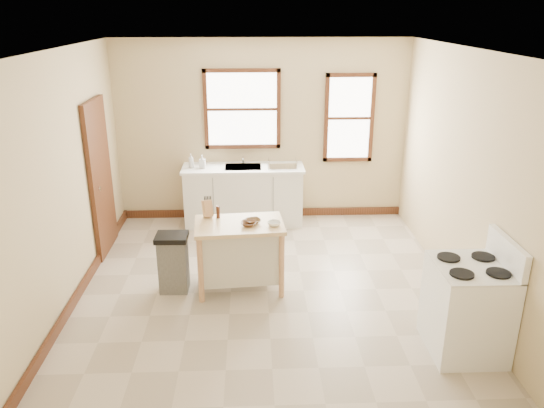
{
  "coord_description": "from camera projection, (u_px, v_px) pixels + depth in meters",
  "views": [
    {
      "loc": [
        -0.17,
        -5.61,
        3.2
      ],
      "look_at": [
        0.07,
        0.4,
        0.97
      ],
      "focal_mm": 35.0,
      "sensor_mm": 36.0,
      "label": 1
    }
  ],
  "objects": [
    {
      "name": "faucet",
      "position": [
        243.0,
        157.0,
        8.23
      ],
      "size": [
        0.03,
        0.03,
        0.22
      ],
      "primitive_type": "cylinder",
      "color": "silver",
      "rests_on": "sink_counter"
    },
    {
      "name": "window_main",
      "position": [
        242.0,
        109.0,
        8.08
      ],
      "size": [
        1.17,
        0.06,
        1.22
      ],
      "primitive_type": null,
      "color": "#412111",
      "rests_on": "wall_back"
    },
    {
      "name": "knife_block",
      "position": [
        207.0,
        209.0,
        6.33
      ],
      "size": [
        0.13,
        0.13,
        0.2
      ],
      "primitive_type": null,
      "rotation": [
        0.0,
        0.0,
        0.44
      ],
      "color": "#DCB773",
      "rests_on": "kitchen_island"
    },
    {
      "name": "wall_right",
      "position": [
        466.0,
        178.0,
        5.97
      ],
      "size": [
        0.04,
        5.0,
        2.8
      ],
      "primitive_type": "cube",
      "color": "#C9B284",
      "rests_on": "ground"
    },
    {
      "name": "window_side",
      "position": [
        349.0,
        118.0,
        8.19
      ],
      "size": [
        0.77,
        0.06,
        1.37
      ],
      "primitive_type": null,
      "color": "#412111",
      "rests_on": "wall_back"
    },
    {
      "name": "soap_bottle_a",
      "position": [
        191.0,
        161.0,
        8.02
      ],
      "size": [
        0.09,
        0.1,
        0.22
      ],
      "primitive_type": "imported",
      "rotation": [
        0.0,
        0.0,
        0.15
      ],
      "color": "#B2B2B2",
      "rests_on": "sink_counter"
    },
    {
      "name": "wall_back",
      "position": [
        262.0,
        131.0,
        8.23
      ],
      "size": [
        4.5,
        0.04,
        2.8
      ],
      "primitive_type": "cube",
      "color": "#C9B284",
      "rests_on": "ground"
    },
    {
      "name": "door_left",
      "position": [
        100.0,
        178.0,
        7.14
      ],
      "size": [
        0.06,
        0.9,
        2.1
      ],
      "primitive_type": "cube",
      "color": "#412111",
      "rests_on": "ground"
    },
    {
      "name": "ceiling",
      "position": [
        267.0,
        50.0,
        5.4
      ],
      "size": [
        5.0,
        5.0,
        0.0
      ],
      "primitive_type": "plane",
      "rotation": [
        3.14,
        0.0,
        0.0
      ],
      "color": "white",
      "rests_on": "ground"
    },
    {
      "name": "soap_bottle_b",
      "position": [
        202.0,
        161.0,
        8.02
      ],
      "size": [
        0.1,
        0.1,
        0.2
      ],
      "primitive_type": "imported",
      "rotation": [
        0.0,
        0.0,
        -0.07
      ],
      "color": "#B2B2B2",
      "rests_on": "sink_counter"
    },
    {
      "name": "trash_bin",
      "position": [
        173.0,
        263.0,
        6.28
      ],
      "size": [
        0.38,
        0.32,
        0.72
      ],
      "primitive_type": null,
      "rotation": [
        0.0,
        0.0,
        -0.02
      ],
      "color": "slate",
      "rests_on": "ground"
    },
    {
      "name": "wall_left",
      "position": [
        62.0,
        183.0,
        5.8
      ],
      "size": [
        0.04,
        5.0,
        2.8
      ],
      "primitive_type": "cube",
      "color": "#C9B284",
      "rests_on": "ground"
    },
    {
      "name": "sink_counter",
      "position": [
        244.0,
        195.0,
        8.26
      ],
      "size": [
        1.86,
        0.62,
        0.92
      ],
      "primitive_type": null,
      "color": "white",
      "rests_on": "ground"
    },
    {
      "name": "pepper_grinder",
      "position": [
        218.0,
        212.0,
        6.3
      ],
      "size": [
        0.05,
        0.05,
        0.15
      ],
      "primitive_type": "cylinder",
      "rotation": [
        0.0,
        0.0,
        0.03
      ],
      "color": "#421E11",
      "rests_on": "kitchen_island"
    },
    {
      "name": "bowl_a",
      "position": [
        249.0,
        224.0,
        6.1
      ],
      "size": [
        0.2,
        0.2,
        0.04
      ],
      "primitive_type": "imported",
      "rotation": [
        0.0,
        0.0,
        -0.09
      ],
      "color": "brown",
      "rests_on": "kitchen_island"
    },
    {
      "name": "dish_rack",
      "position": [
        282.0,
        164.0,
        8.05
      ],
      "size": [
        0.53,
        0.46,
        0.11
      ],
      "primitive_type": null,
      "rotation": [
        0.0,
        0.0,
        0.37
      ],
      "color": "silver",
      "rests_on": "sink_counter"
    },
    {
      "name": "gas_stove",
      "position": [
        468.0,
        296.0,
        5.1
      ],
      "size": [
        0.74,
        0.75,
        1.19
      ],
      "primitive_type": null,
      "color": "white",
      "rests_on": "ground"
    },
    {
      "name": "baseboard_back",
      "position": [
        263.0,
        212.0,
        8.66
      ],
      "size": [
        4.5,
        0.04,
        0.12
      ],
      "primitive_type": "cube",
      "color": "#412111",
      "rests_on": "ground"
    },
    {
      "name": "kitchen_island",
      "position": [
        240.0,
        256.0,
        6.32
      ],
      "size": [
        1.08,
        0.73,
        0.84
      ],
      "primitive_type": null,
      "rotation": [
        0.0,
        0.0,
        0.08
      ],
      "color": "#F6C191",
      "rests_on": "ground"
    },
    {
      "name": "baseboard_left",
      "position": [
        80.0,
        291.0,
        6.27
      ],
      "size": [
        0.04,
        5.0,
        0.12
      ],
      "primitive_type": "cube",
      "color": "#412111",
      "rests_on": "ground"
    },
    {
      "name": "floor",
      "position": [
        267.0,
        291.0,
        6.37
      ],
      "size": [
        5.0,
        5.0,
        0.0
      ],
      "primitive_type": "plane",
      "color": "#C2B19A",
      "rests_on": "ground"
    },
    {
      "name": "bowl_c",
      "position": [
        274.0,
        224.0,
        6.1
      ],
      "size": [
        0.18,
        0.18,
        0.05
      ],
      "primitive_type": "imported",
      "rotation": [
        0.0,
        0.0,
        -0.21
      ],
      "color": "white",
      "rests_on": "kitchen_island"
    },
    {
      "name": "bowl_b",
      "position": [
        253.0,
        221.0,
        6.18
      ],
      "size": [
        0.22,
        0.22,
        0.04
      ],
      "primitive_type": "imported",
      "rotation": [
        0.0,
        0.0,
        0.34
      ],
      "color": "brown",
      "rests_on": "kitchen_island"
    }
  ]
}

